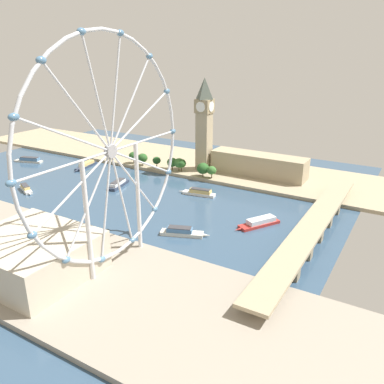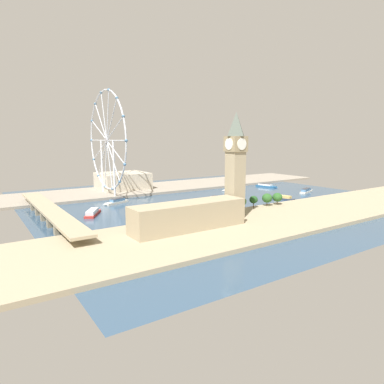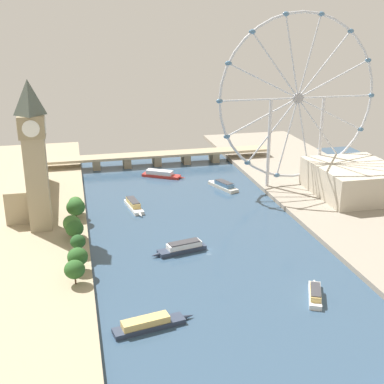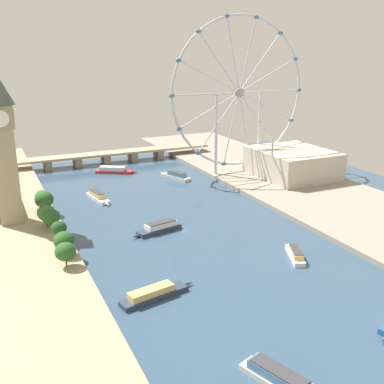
% 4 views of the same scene
% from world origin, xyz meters
% --- Properties ---
extents(ground_plane, '(387.74, 387.74, 0.00)m').
position_xyz_m(ground_plane, '(0.00, 0.00, 0.00)').
color(ground_plane, '#334C66').
extents(riverbank_right, '(90.00, 520.00, 3.00)m').
position_xyz_m(riverbank_right, '(108.87, 0.00, 1.50)').
color(riverbank_right, gray).
rests_on(riverbank_right, ground_plane).
extents(clock_tower, '(15.17, 15.17, 86.80)m').
position_xyz_m(clock_tower, '(-89.92, 44.83, 48.14)').
color(clock_tower, tan).
rests_on(clock_tower, riverbank_left).
extents(tree_row_embankment, '(13.30, 100.83, 12.83)m').
position_xyz_m(tree_row_embankment, '(-70.92, 21.26, 10.76)').
color(tree_row_embankment, '#513823').
rests_on(tree_row_embankment, riverbank_left).
extents(ferris_wheel, '(119.80, 3.20, 122.01)m').
position_xyz_m(ferris_wheel, '(88.27, 89.01, 65.75)').
color(ferris_wheel, silver).
rests_on(ferris_wheel, riverbank_right).
extents(riverside_hall, '(53.70, 61.66, 20.96)m').
position_xyz_m(riverside_hall, '(120.02, 57.74, 13.48)').
color(riverside_hall, '#BCB29E').
rests_on(riverside_hall, riverbank_right).
extents(river_bridge, '(199.74, 16.68, 9.87)m').
position_xyz_m(river_bridge, '(-0.00, 173.23, 7.16)').
color(river_bridge, tan).
rests_on(river_bridge, ground_plane).
extents(tour_boat_0, '(16.71, 32.35, 5.66)m').
position_xyz_m(tour_boat_0, '(37.51, 99.20, 2.28)').
color(tour_boat_0, beige).
rests_on(tour_boat_0, ground_plane).
extents(tour_boat_1, '(33.26, 22.78, 5.34)m').
position_xyz_m(tour_boat_1, '(-2.49, 137.56, 2.28)').
color(tour_boat_1, '#B22D28').
rests_on(tour_boat_1, ground_plane).
extents(tour_boat_2, '(35.68, 12.35, 5.06)m').
position_xyz_m(tour_boat_2, '(-43.21, -66.61, 2.12)').
color(tour_boat_2, '#2D384C').
rests_on(tour_boat_2, ground_plane).
extents(tour_boat_3, '(31.74, 12.58, 5.77)m').
position_xyz_m(tour_boat_3, '(-14.87, 0.69, 2.44)').
color(tour_boat_3, '#2D384C').
rests_on(tour_boat_3, ground_plane).
extents(tour_boat_5, '(10.49, 32.31, 5.83)m').
position_xyz_m(tour_boat_5, '(-32.25, 72.39, 2.41)').
color(tour_boat_5, white).
rests_on(tour_boat_5, ground_plane).
extents(tour_boat_6, '(14.42, 25.55, 5.20)m').
position_xyz_m(tour_boat_6, '(34.35, -59.81, 2.15)').
color(tour_boat_6, white).
rests_on(tour_boat_6, ground_plane).
extents(tour_boat_7, '(16.20, 34.27, 5.52)m').
position_xyz_m(tour_boat_7, '(-26.12, -132.62, 2.36)').
color(tour_boat_7, beige).
rests_on(tour_boat_7, ground_plane).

